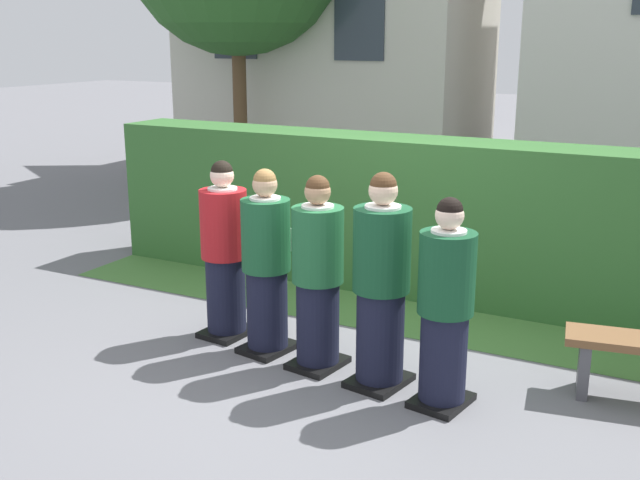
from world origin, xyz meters
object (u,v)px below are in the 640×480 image
student_front_row_1 (266,267)px  student_front_row_4 (445,309)px  student_in_red_blazer (225,254)px  student_front_row_2 (318,278)px  student_front_row_3 (381,287)px

student_front_row_1 → student_front_row_4: size_ratio=1.02×
student_in_red_blazer → student_front_row_1: student_in_red_blazer is taller
student_front_row_1 → student_front_row_2: 0.53m
student_front_row_2 → student_front_row_4: bearing=-8.6°
student_in_red_blazer → student_front_row_4: student_in_red_blazer is taller
student_in_red_blazer → student_front_row_1: bearing=-14.8°
student_front_row_2 → student_front_row_3: size_ratio=0.95×
student_front_row_2 → student_front_row_4: student_front_row_2 is taller
student_front_row_1 → student_front_row_3: bearing=-8.0°
student_in_red_blazer → student_front_row_3: size_ratio=0.95×
student_front_row_4 → student_front_row_3: bearing=169.8°
student_front_row_3 → student_front_row_4: student_front_row_3 is taller
student_front_row_1 → student_front_row_3: 1.10m
student_front_row_2 → student_front_row_3: bearing=-7.1°
student_in_red_blazer → student_front_row_2: (1.03, -0.22, -0.00)m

